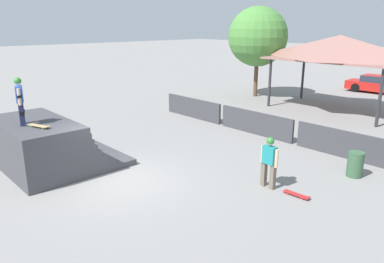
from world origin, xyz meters
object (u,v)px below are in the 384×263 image
at_px(skater_on_deck, 20,98).
at_px(skateboard_on_deck, 39,126).
at_px(bystander_walking, 269,158).
at_px(parked_car_red, 377,85).
at_px(tree_beside_pavilion, 258,37).
at_px(trash_bin, 355,164).
at_px(skateboard_on_ground, 297,195).

relative_size(skater_on_deck, skateboard_on_deck, 1.81).
xyz_separation_m(skateboard_on_deck, bystander_walking, (5.46, 4.87, -0.82)).
relative_size(bystander_walking, parked_car_red, 0.38).
xyz_separation_m(bystander_walking, tree_beside_pavilion, (-9.85, 11.76, 3.10)).
distance_m(trash_bin, parked_car_red, 17.64).
xyz_separation_m(skateboard_on_deck, trash_bin, (6.88, 7.74, -1.36)).
height_order(bystander_walking, tree_beside_pavilion, tree_beside_pavilion).
xyz_separation_m(skateboard_on_ground, tree_beside_pavilion, (-10.84, 11.66, 4.00)).
xyz_separation_m(skater_on_deck, bystander_walking, (6.19, 5.12, -1.66)).
bearing_deg(parked_car_red, skater_on_deck, -97.01).
xyz_separation_m(skateboard_on_deck, tree_beside_pavilion, (-4.39, 16.63, 2.28)).
xyz_separation_m(skater_on_deck, tree_beside_pavilion, (-3.65, 16.88, 1.44)).
relative_size(skateboard_on_deck, bystander_walking, 0.52).
height_order(tree_beside_pavilion, parked_car_red, tree_beside_pavilion).
bearing_deg(trash_bin, tree_beside_pavilion, 141.72).
relative_size(skater_on_deck, skateboard_on_ground, 1.87).
distance_m(tree_beside_pavilion, parked_car_red, 9.90).
relative_size(skater_on_deck, bystander_walking, 0.95).
relative_size(tree_beside_pavilion, parked_car_red, 1.40).
bearing_deg(skateboard_on_deck, parked_car_red, 67.99).
height_order(bystander_walking, trash_bin, bystander_walking).
height_order(skater_on_deck, parked_car_red, skater_on_deck).
xyz_separation_m(skater_on_deck, parked_car_red, (1.56, 24.56, -2.02)).
distance_m(skateboard_on_deck, parked_car_red, 24.35).
distance_m(skateboard_on_ground, tree_beside_pavilion, 16.42).
distance_m(skater_on_deck, skateboard_on_ground, 9.25).
height_order(skateboard_on_ground, parked_car_red, parked_car_red).
distance_m(skateboard_on_deck, trash_bin, 10.44).
bearing_deg(tree_beside_pavilion, parked_car_red, 55.83).
height_order(skateboard_on_deck, tree_beside_pavilion, tree_beside_pavilion).
xyz_separation_m(trash_bin, parked_car_red, (-6.06, 16.57, 0.18)).
height_order(skateboard_on_ground, tree_beside_pavilion, tree_beside_pavilion).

